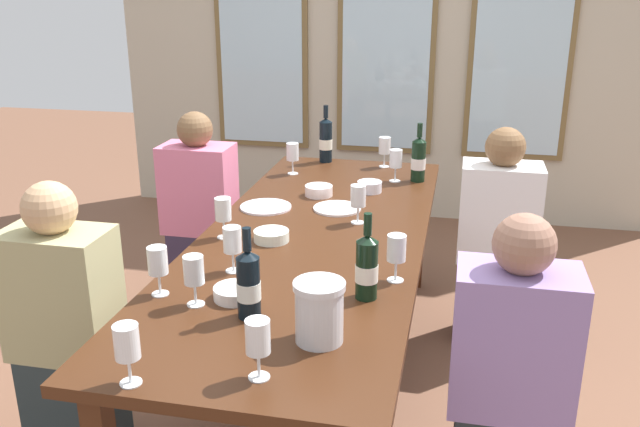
{
  "coord_description": "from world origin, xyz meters",
  "views": [
    {
      "loc": [
        0.59,
        -2.61,
        1.76
      ],
      "look_at": [
        0.0,
        0.12,
        0.79
      ],
      "focal_mm": 37.87,
      "sensor_mm": 36.0,
      "label": 1
    }
  ],
  "objects_px": {
    "wine_bottle_2": "(367,267)",
    "tasting_bowl_2": "(271,236)",
    "metal_pitcher": "(319,311)",
    "tasting_bowl_0": "(235,293)",
    "tasting_bowl_3": "(370,187)",
    "seated_person_1": "(496,244)",
    "white_plate_1": "(337,208)",
    "white_plate_0": "(266,207)",
    "wine_glass_5": "(194,272)",
    "wine_glass_7": "(293,153)",
    "seated_person_0": "(200,217)",
    "wine_glass_6": "(127,343)",
    "tasting_bowl_1": "(319,191)",
    "wine_glass_4": "(158,262)",
    "dining_table": "(314,248)",
    "wine_bottle_3": "(326,140)",
    "wine_glass_9": "(223,211)",
    "seated_person_2": "(67,334)",
    "wine_glass_3": "(232,242)",
    "seated_person_3": "(509,386)",
    "wine_bottle_1": "(418,159)",
    "wine_bottle_0": "(248,284)",
    "wine_glass_0": "(396,160)",
    "wine_glass_1": "(358,198)",
    "wine_glass_2": "(258,340)"
  },
  "relations": [
    {
      "from": "wine_bottle_2",
      "to": "tasting_bowl_2",
      "type": "xyz_separation_m",
      "value": [
        -0.46,
        0.44,
        -0.09
      ]
    },
    {
      "from": "metal_pitcher",
      "to": "tasting_bowl_0",
      "type": "bearing_deg",
      "value": 147.46
    },
    {
      "from": "tasting_bowl_3",
      "to": "seated_person_1",
      "type": "bearing_deg",
      "value": -4.05
    },
    {
      "from": "white_plate_1",
      "to": "tasting_bowl_3",
      "type": "distance_m",
      "value": 0.33
    },
    {
      "from": "white_plate_0",
      "to": "wine_glass_5",
      "type": "height_order",
      "value": "wine_glass_5"
    },
    {
      "from": "wine_bottle_2",
      "to": "wine_glass_7",
      "type": "distance_m",
      "value": 1.57
    },
    {
      "from": "tasting_bowl_0",
      "to": "seated_person_0",
      "type": "relative_size",
      "value": 0.13
    },
    {
      "from": "wine_glass_6",
      "to": "wine_glass_7",
      "type": "distance_m",
      "value": 2.08
    },
    {
      "from": "metal_pitcher",
      "to": "tasting_bowl_0",
      "type": "xyz_separation_m",
      "value": [
        -0.34,
        0.21,
        -0.08
      ]
    },
    {
      "from": "white_plate_1",
      "to": "tasting_bowl_1",
      "type": "bearing_deg",
      "value": 124.15
    },
    {
      "from": "wine_glass_4",
      "to": "white_plate_1",
      "type": "bearing_deg",
      "value": 67.3
    },
    {
      "from": "white_plate_1",
      "to": "seated_person_0",
      "type": "relative_size",
      "value": 0.2
    },
    {
      "from": "seated_person_1",
      "to": "tasting_bowl_1",
      "type": "bearing_deg",
      "value": -175.42
    },
    {
      "from": "dining_table",
      "to": "wine_bottle_3",
      "type": "xyz_separation_m",
      "value": [
        -0.19,
        1.18,
        0.2
      ]
    },
    {
      "from": "wine_glass_4",
      "to": "wine_glass_5",
      "type": "xyz_separation_m",
      "value": [
        0.15,
        -0.05,
        -0.0
      ]
    },
    {
      "from": "wine_glass_9",
      "to": "seated_person_2",
      "type": "height_order",
      "value": "seated_person_2"
    },
    {
      "from": "tasting_bowl_2",
      "to": "wine_glass_3",
      "type": "relative_size",
      "value": 0.84
    },
    {
      "from": "wine_glass_6",
      "to": "seated_person_3",
      "type": "height_order",
      "value": "seated_person_3"
    },
    {
      "from": "wine_bottle_1",
      "to": "tasting_bowl_3",
      "type": "distance_m",
      "value": 0.35
    },
    {
      "from": "wine_glass_3",
      "to": "wine_glass_4",
      "type": "xyz_separation_m",
      "value": [
        -0.18,
        -0.24,
        0.0
      ]
    },
    {
      "from": "wine_bottle_1",
      "to": "seated_person_3",
      "type": "xyz_separation_m",
      "value": [
        0.42,
        -1.55,
        -0.33
      ]
    },
    {
      "from": "dining_table",
      "to": "white_plate_0",
      "type": "height_order",
      "value": "white_plate_0"
    },
    {
      "from": "wine_bottle_0",
      "to": "wine_glass_9",
      "type": "bearing_deg",
      "value": 116.17
    },
    {
      "from": "metal_pitcher",
      "to": "wine_glass_6",
      "type": "height_order",
      "value": "metal_pitcher"
    },
    {
      "from": "tasting_bowl_2",
      "to": "seated_person_3",
      "type": "height_order",
      "value": "seated_person_3"
    },
    {
      "from": "seated_person_2",
      "to": "seated_person_0",
      "type": "bearing_deg",
      "value": 90.0
    },
    {
      "from": "tasting_bowl_1",
      "to": "wine_glass_4",
      "type": "xyz_separation_m",
      "value": [
        -0.29,
        -1.21,
        0.1
      ]
    },
    {
      "from": "white_plate_0",
      "to": "wine_glass_3",
      "type": "height_order",
      "value": "wine_glass_3"
    },
    {
      "from": "wine_glass_7",
      "to": "seated_person_1",
      "type": "xyz_separation_m",
      "value": [
        1.11,
        -0.29,
        -0.33
      ]
    },
    {
      "from": "wine_bottle_1",
      "to": "wine_glass_0",
      "type": "relative_size",
      "value": 1.8
    },
    {
      "from": "wine_glass_4",
      "to": "seated_person_0",
      "type": "height_order",
      "value": "seated_person_0"
    },
    {
      "from": "seated_person_2",
      "to": "tasting_bowl_0",
      "type": "bearing_deg",
      "value": -0.12
    },
    {
      "from": "wine_glass_9",
      "to": "seated_person_0",
      "type": "height_order",
      "value": "seated_person_0"
    },
    {
      "from": "wine_glass_5",
      "to": "wine_glass_0",
      "type": "bearing_deg",
      "value": 72.77
    },
    {
      "from": "wine_glass_1",
      "to": "wine_glass_6",
      "type": "bearing_deg",
      "value": -106.05
    },
    {
      "from": "metal_pitcher",
      "to": "tasting_bowl_2",
      "type": "distance_m",
      "value": 0.84
    },
    {
      "from": "wine_glass_2",
      "to": "dining_table",
      "type": "bearing_deg",
      "value": 94.82
    },
    {
      "from": "tasting_bowl_2",
      "to": "seated_person_1",
      "type": "xyz_separation_m",
      "value": [
        0.94,
        0.72,
        -0.24
      ]
    },
    {
      "from": "dining_table",
      "to": "wine_glass_5",
      "type": "distance_m",
      "value": 0.79
    },
    {
      "from": "wine_bottle_1",
      "to": "wine_glass_3",
      "type": "bearing_deg",
      "value": -113.34
    },
    {
      "from": "white_plate_1",
      "to": "wine_bottle_2",
      "type": "relative_size",
      "value": 0.74
    },
    {
      "from": "wine_bottle_0",
      "to": "seated_person_1",
      "type": "relative_size",
      "value": 0.27
    },
    {
      "from": "wine_glass_6",
      "to": "seated_person_3",
      "type": "xyz_separation_m",
      "value": [
        1.02,
        0.54,
        -0.34
      ]
    },
    {
      "from": "wine_glass_4",
      "to": "tasting_bowl_3",
      "type": "bearing_deg",
      "value": 68.05
    },
    {
      "from": "wine_glass_2",
      "to": "tasting_bowl_0",
      "type": "bearing_deg",
      "value": 116.21
    },
    {
      "from": "dining_table",
      "to": "wine_glass_1",
      "type": "bearing_deg",
      "value": 46.96
    },
    {
      "from": "wine_glass_4",
      "to": "seated_person_0",
      "type": "bearing_deg",
      "value": 106.62
    },
    {
      "from": "wine_bottle_0",
      "to": "wine_bottle_2",
      "type": "height_order",
      "value": "same"
    },
    {
      "from": "tasting_bowl_3",
      "to": "seated_person_2",
      "type": "relative_size",
      "value": 0.11
    },
    {
      "from": "wine_bottle_0",
      "to": "wine_glass_9",
      "type": "distance_m",
      "value": 0.72
    }
  ]
}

